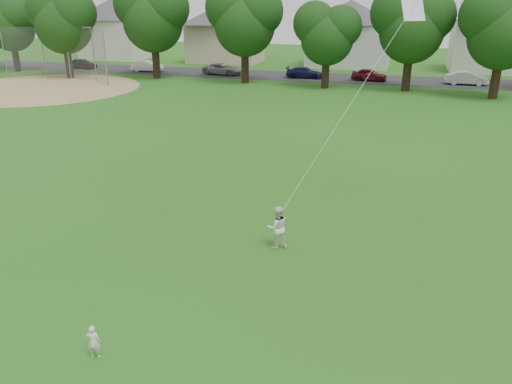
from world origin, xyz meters
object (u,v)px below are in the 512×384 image
(toddler, at_px, (94,342))
(older_boy, at_px, (277,227))
(baseball_backstop, at_px, (64,54))
(kite, at_px, (346,111))

(toddler, height_order, older_boy, older_boy)
(older_boy, height_order, baseball_backstop, baseball_backstop)
(kite, xyz_separation_m, baseball_backstop, (-31.48, 28.11, -1.81))
(older_boy, xyz_separation_m, baseball_backstop, (-29.63, 30.19, 1.85))
(older_boy, distance_m, baseball_backstop, 42.34)
(toddler, distance_m, baseball_backstop, 45.60)
(toddler, xyz_separation_m, baseball_backstop, (-26.76, 36.86, 2.17))
(toddler, xyz_separation_m, kite, (4.72, 8.75, 3.97))
(toddler, relative_size, older_boy, 0.59)
(older_boy, relative_size, baseball_backstop, 0.13)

